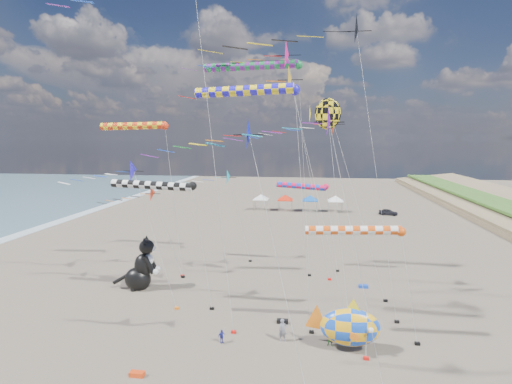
{
  "coord_description": "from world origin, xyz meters",
  "views": [
    {
      "loc": [
        3.9,
        -20.08,
        14.67
      ],
      "look_at": [
        -0.48,
        12.0,
        10.3
      ],
      "focal_mm": 28.0,
      "sensor_mm": 36.0,
      "label": 1
    }
  ],
  "objects_px": {
    "fish_inflatable": "(349,327)",
    "parked_car": "(388,212)",
    "child_green": "(331,339)",
    "cat_inflatable": "(140,263)",
    "person_adult": "(283,330)",
    "child_blue": "(222,336)"
  },
  "relations": [
    {
      "from": "cat_inflatable",
      "to": "fish_inflatable",
      "type": "relative_size",
      "value": 0.95
    },
    {
      "from": "child_green",
      "to": "parked_car",
      "type": "relative_size",
      "value": 0.32
    },
    {
      "from": "child_green",
      "to": "cat_inflatable",
      "type": "bearing_deg",
      "value": 162.03
    },
    {
      "from": "cat_inflatable",
      "to": "fish_inflatable",
      "type": "xyz_separation_m",
      "value": [
        19.14,
        -9.03,
        -0.89
      ]
    },
    {
      "from": "child_green",
      "to": "fish_inflatable",
      "type": "bearing_deg",
      "value": -12.96
    },
    {
      "from": "cat_inflatable",
      "to": "child_green",
      "type": "relative_size",
      "value": 4.64
    },
    {
      "from": "parked_car",
      "to": "cat_inflatable",
      "type": "bearing_deg",
      "value": 157.67
    },
    {
      "from": "person_adult",
      "to": "child_blue",
      "type": "relative_size",
      "value": 1.66
    },
    {
      "from": "fish_inflatable",
      "to": "child_green",
      "type": "bearing_deg",
      "value": 159.45
    },
    {
      "from": "fish_inflatable",
      "to": "parked_car",
      "type": "xyz_separation_m",
      "value": [
        12.12,
        51.42,
        -1.15
      ]
    },
    {
      "from": "child_blue",
      "to": "fish_inflatable",
      "type": "bearing_deg",
      "value": -41.45
    },
    {
      "from": "child_blue",
      "to": "cat_inflatable",
      "type": "bearing_deg",
      "value": 95.47
    },
    {
      "from": "child_blue",
      "to": "parked_car",
      "type": "bearing_deg",
      "value": 25.34
    },
    {
      "from": "fish_inflatable",
      "to": "parked_car",
      "type": "bearing_deg",
      "value": 76.74
    },
    {
      "from": "child_blue",
      "to": "parked_car",
      "type": "distance_m",
      "value": 55.73
    },
    {
      "from": "fish_inflatable",
      "to": "parked_car",
      "type": "relative_size",
      "value": 1.58
    },
    {
      "from": "person_adult",
      "to": "child_blue",
      "type": "distance_m",
      "value": 4.44
    },
    {
      "from": "child_green",
      "to": "child_blue",
      "type": "xyz_separation_m",
      "value": [
        -7.79,
        -0.6,
        -0.06
      ]
    },
    {
      "from": "cat_inflatable",
      "to": "fish_inflatable",
      "type": "distance_m",
      "value": 21.18
    },
    {
      "from": "fish_inflatable",
      "to": "parked_car",
      "type": "distance_m",
      "value": 52.84
    },
    {
      "from": "cat_inflatable",
      "to": "parked_car",
      "type": "xyz_separation_m",
      "value": [
        31.26,
        42.39,
        -2.04
      ]
    },
    {
      "from": "cat_inflatable",
      "to": "person_adult",
      "type": "xyz_separation_m",
      "value": [
        14.5,
        -8.35,
        -1.8
      ]
    }
  ]
}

